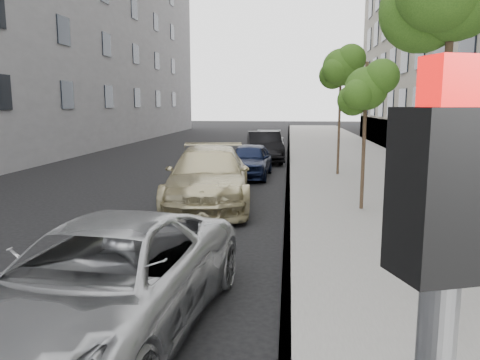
% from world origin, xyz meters
% --- Properties ---
extents(sidewalk, '(6.40, 72.00, 0.14)m').
position_xyz_m(sidewalk, '(4.30, 24.00, 0.07)').
color(sidewalk, gray).
rests_on(sidewalk, ground).
extents(curb, '(0.15, 72.00, 0.14)m').
position_xyz_m(curb, '(1.18, 24.00, 0.07)').
color(curb, '#9E9B93').
rests_on(curb, ground).
extents(tree_mid, '(1.54, 1.34, 4.02)m').
position_xyz_m(tree_mid, '(3.23, 8.00, 3.40)').
color(tree_mid, '#38281C').
rests_on(tree_mid, sidewalk).
extents(tree_far, '(1.79, 1.59, 5.19)m').
position_xyz_m(tree_far, '(3.23, 14.50, 4.44)').
color(tree_far, '#38281C').
rests_on(tree_far, sidewalk).
extents(minivan, '(3.03, 5.61, 1.49)m').
position_xyz_m(minivan, '(-1.14, 0.52, 0.75)').
color(minivan, '#A2A4A7').
rests_on(minivan, ground).
extents(suv, '(3.01, 6.11, 1.71)m').
position_xyz_m(suv, '(-1.18, 8.67, 0.85)').
color(suv, '#BEB387').
rests_on(suv, ground).
extents(sedan_blue, '(1.81, 4.16, 1.40)m').
position_xyz_m(sedan_blue, '(-0.43, 14.27, 0.70)').
color(sedan_blue, black).
rests_on(sedan_blue, ground).
extents(sedan_black, '(2.28, 4.92, 1.56)m').
position_xyz_m(sedan_black, '(-0.10, 19.57, 0.78)').
color(sedan_black, black).
rests_on(sedan_black, ground).
extents(sedan_rear, '(2.02, 4.65, 1.33)m').
position_xyz_m(sedan_rear, '(-0.10, 24.83, 0.67)').
color(sedan_rear, '#999CA0').
rests_on(sedan_rear, ground).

